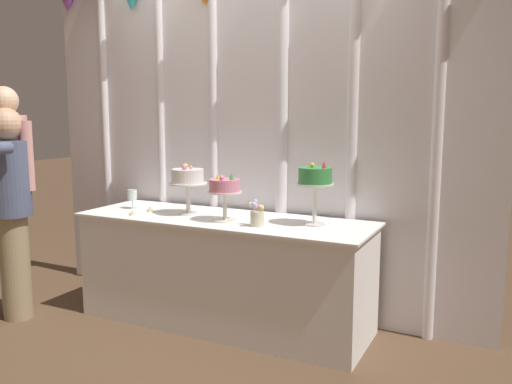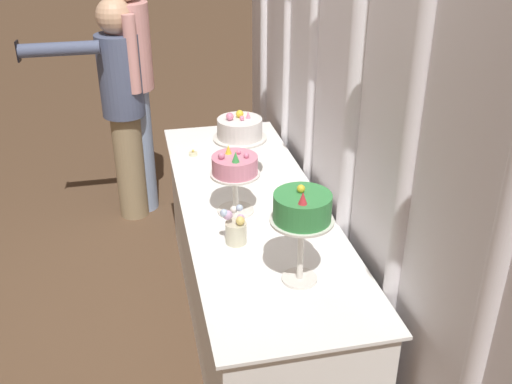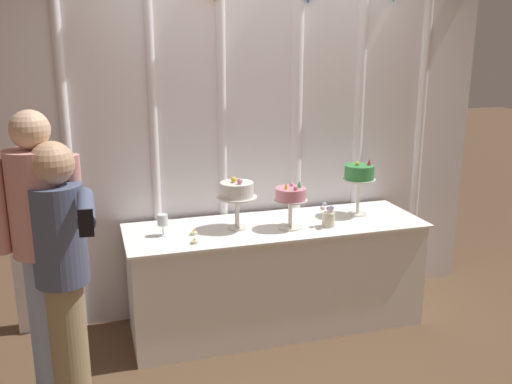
{
  "view_description": "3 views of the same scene",
  "coord_description": "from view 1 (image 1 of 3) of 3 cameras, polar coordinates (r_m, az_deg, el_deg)",
  "views": [
    {
      "loc": [
        1.82,
        -3.06,
        1.51
      ],
      "look_at": [
        0.22,
        0.18,
        0.97
      ],
      "focal_mm": 36.99,
      "sensor_mm": 36.0,
      "label": 1
    },
    {
      "loc": [
        2.5,
        -0.42,
        2.17
      ],
      "look_at": [
        -0.03,
        0.13,
        0.82
      ],
      "focal_mm": 41.68,
      "sensor_mm": 36.0,
      "label": 2
    },
    {
      "loc": [
        -1.23,
        -3.45,
        2.02
      ],
      "look_at": [
        -0.11,
        0.24,
        0.99
      ],
      "focal_mm": 38.93,
      "sensor_mm": 36.0,
      "label": 3
    }
  ],
  "objects": [
    {
      "name": "cake_table",
      "position": [
        3.82,
        -3.53,
        -8.52
      ],
      "size": [
        2.13,
        0.69,
        0.78
      ],
      "color": "white",
      "rests_on": "ground_plane"
    },
    {
      "name": "guest_man_dark_suit",
      "position": [
        4.3,
        -25.07,
        0.25
      ],
      "size": [
        0.46,
        0.32,
        1.7
      ],
      "color": "#93ADD6",
      "rests_on": "ground_plane"
    },
    {
      "name": "guest_girl_blue_dress",
      "position": [
        4.19,
        -25.05,
        -0.95
      ],
      "size": [
        0.4,
        0.79,
        1.55
      ],
      "color": "#9E8966",
      "rests_on": "ground_plane"
    },
    {
      "name": "cake_display_rightmost",
      "position": [
        3.45,
        6.42,
        1.42
      ],
      "size": [
        0.24,
        0.24,
        0.43
      ],
      "color": "silver",
      "rests_on": "cake_table"
    },
    {
      "name": "flower_vase",
      "position": [
        3.43,
        0.1,
        -2.54
      ],
      "size": [
        0.11,
        0.11,
        0.17
      ],
      "color": "beige",
      "rests_on": "cake_table"
    },
    {
      "name": "ground_plane",
      "position": [
        3.87,
        -4.24,
        -14.43
      ],
      "size": [
        24.0,
        24.0,
        0.0
      ],
      "primitive_type": "plane",
      "color": "brown"
    },
    {
      "name": "cake_display_center",
      "position": [
        3.57,
        -3.4,
        0.34
      ],
      "size": [
        0.23,
        0.23,
        0.34
      ],
      "color": "silver",
      "rests_on": "cake_table"
    },
    {
      "name": "tealight_far_left",
      "position": [
        3.9,
        -13.22,
        -2.31
      ],
      "size": [
        0.05,
        0.05,
        0.04
      ],
      "color": "beige",
      "rests_on": "cake_table"
    },
    {
      "name": "draped_curtain",
      "position": [
        4.0,
        -0.61,
        7.79
      ],
      "size": [
        3.63,
        0.18,
        2.77
      ],
      "color": "white",
      "rests_on": "ground_plane"
    },
    {
      "name": "tealight_near_left",
      "position": [
        4.02,
        -11.39,
        -1.94
      ],
      "size": [
        0.05,
        0.05,
        0.04
      ],
      "color": "beige",
      "rests_on": "cake_table"
    },
    {
      "name": "wine_glass",
      "position": [
        4.16,
        -13.24,
        -0.33
      ],
      "size": [
        0.07,
        0.07,
        0.15
      ],
      "color": "silver",
      "rests_on": "cake_table"
    },
    {
      "name": "cake_display_leftmost",
      "position": [
        3.83,
        -7.4,
        1.45
      ],
      "size": [
        0.28,
        0.28,
        0.37
      ],
      "color": "silver",
      "rests_on": "cake_table"
    }
  ]
}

